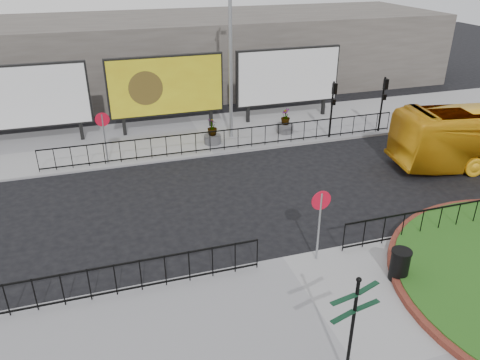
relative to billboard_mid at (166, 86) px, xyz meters
name	(u,v)px	position (x,y,z in m)	size (l,w,h in m)	color
ground	(283,260)	(1.50, -12.97, -2.60)	(90.00, 90.00, 0.00)	black
pavement_far	(200,134)	(1.50, -0.97, -2.54)	(44.00, 6.00, 0.12)	gray
railing_near_left	(89,285)	(-4.50, -13.27, -1.93)	(10.00, 0.10, 1.10)	black
railing_near_right	(458,216)	(8.00, -13.27, -1.93)	(9.00, 0.10, 1.10)	black
railing_far	(231,139)	(2.50, -3.67, -1.93)	(18.00, 0.10, 1.10)	black
speed_sign_far	(103,127)	(-3.50, -3.57, -0.68)	(0.64, 0.07, 2.47)	gray
speed_sign_near	(320,210)	(2.50, -13.37, -0.68)	(0.64, 0.07, 2.47)	gray
billboard_left	(24,98)	(-7.00, 0.00, 0.00)	(6.20, 0.31, 4.10)	black
billboard_mid	(166,86)	(0.00, 0.00, 0.00)	(6.20, 0.31, 4.10)	black
billboard_right	(288,77)	(7.00, 0.00, 0.00)	(6.20, 0.31, 4.10)	black
lamp_post	(231,47)	(3.01, -1.97, 2.23)	(0.74, 0.18, 9.23)	gray
signal_pole_a	(333,101)	(8.00, -3.63, -0.50)	(0.22, 0.26, 3.00)	black
signal_pole_b	(384,96)	(11.00, -3.63, -0.50)	(0.22, 0.26, 3.00)	black
building_backdrop	(166,54)	(1.50, 9.03, -0.10)	(40.00, 10.00, 5.00)	#635C56
fingerpost_sign	(353,320)	(1.10, -17.82, -0.74)	(1.35, 0.53, 2.89)	black
litter_bin	(400,265)	(4.40, -15.05, -1.97)	(0.61, 0.61, 1.02)	black
planter_b	(212,134)	(1.81, -2.60, -1.99)	(0.86, 0.86, 1.34)	#4C4C4F
planter_c	(285,124)	(6.00, -2.22, -2.00)	(0.90, 0.90, 1.35)	#4C4C4F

